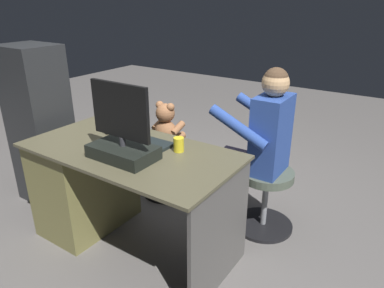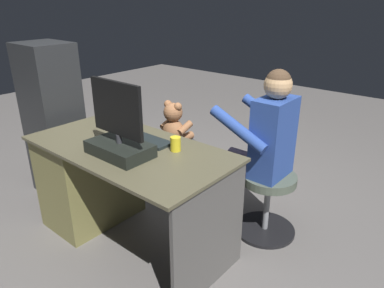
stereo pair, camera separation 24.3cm
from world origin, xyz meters
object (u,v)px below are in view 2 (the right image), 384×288
at_px(monitor, 119,136).
at_px(teddy_bear, 174,124).
at_px(desk, 98,177).
at_px(cup, 176,144).
at_px(keyboard, 145,139).
at_px(tv_remote, 107,139).
at_px(office_chair_teddy, 174,162).
at_px(visitor_chair, 267,198).
at_px(computer_mouse, 115,128).
at_px(person, 261,140).

xyz_separation_m(monitor, teddy_bear, (0.33, -0.84, -0.22)).
distance_m(desk, cup, 0.79).
height_order(keyboard, tv_remote, keyboard).
height_order(desk, teddy_bear, teddy_bear).
xyz_separation_m(keyboard, cup, (-0.28, -0.01, 0.04)).
relative_size(office_chair_teddy, teddy_bear, 1.30).
bearing_deg(visitor_chair, keyboard, 40.35).
bearing_deg(computer_mouse, desk, 65.36).
bearing_deg(desk, cup, -167.10).
distance_m(monitor, keyboard, 0.29).
bearing_deg(office_chair_teddy, keyboard, 115.16).
bearing_deg(cup, monitor, 50.56).
bearing_deg(desk, keyboard, -159.42).
relative_size(cup, office_chair_teddy, 0.19).
relative_size(teddy_bear, visitor_chair, 0.77).
distance_m(computer_mouse, office_chair_teddy, 0.74).
bearing_deg(office_chair_teddy, person, 179.72).
height_order(keyboard, person, person).
height_order(office_chair_teddy, teddy_bear, teddy_bear).
xyz_separation_m(office_chair_teddy, teddy_bear, (0.00, -0.01, 0.35)).
bearing_deg(monitor, keyboard, -77.06).
xyz_separation_m(monitor, visitor_chair, (-0.61, -0.82, -0.58)).
bearing_deg(computer_mouse, visitor_chair, -150.10).
xyz_separation_m(teddy_bear, visitor_chair, (-0.93, 0.02, -0.35)).
xyz_separation_m(desk, office_chair_teddy, (-0.12, -0.71, -0.10)).
height_order(keyboard, computer_mouse, computer_mouse).
bearing_deg(computer_mouse, office_chair_teddy, -95.11).
xyz_separation_m(cup, tv_remote, (0.48, 0.17, -0.04)).
bearing_deg(tv_remote, computer_mouse, -62.22).
height_order(cup, tv_remote, cup).
bearing_deg(cup, person, -117.91).
bearing_deg(visitor_chair, desk, 34.06).
distance_m(monitor, office_chair_teddy, 1.06).
xyz_separation_m(tv_remote, visitor_chair, (-0.86, -0.73, -0.46)).
xyz_separation_m(cup, teddy_bear, (0.55, -0.58, -0.15)).
bearing_deg(monitor, tv_remote, -20.67).
relative_size(keyboard, visitor_chair, 0.88).
bearing_deg(teddy_bear, tv_remote, 95.26).
distance_m(cup, tv_remote, 0.51).
height_order(office_chair_teddy, person, person).
bearing_deg(cup, computer_mouse, 0.76).
bearing_deg(person, desk, 36.52).
relative_size(monitor, person, 0.38).
relative_size(monitor, teddy_bear, 1.25).
bearing_deg(monitor, office_chair_teddy, -68.46).
bearing_deg(keyboard, cup, -178.46).
height_order(keyboard, visitor_chair, keyboard).
height_order(keyboard, teddy_bear, teddy_bear).
relative_size(computer_mouse, person, 0.08).
bearing_deg(teddy_bear, keyboard, 114.67).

